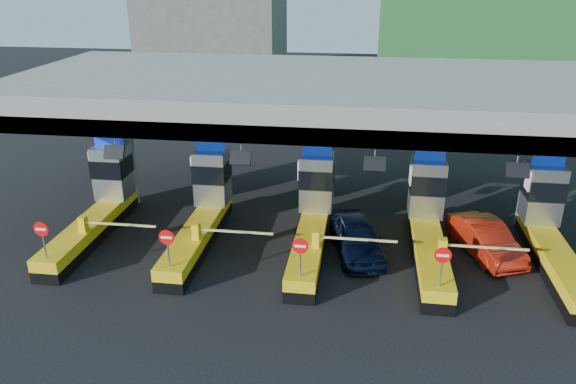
# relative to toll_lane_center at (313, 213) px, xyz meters

# --- Properties ---
(ground) EXTENTS (120.00, 120.00, 0.00)m
(ground) POSITION_rel_toll_lane_center_xyz_m (-0.00, -0.28, -1.40)
(ground) COLOR black
(ground) RESTS_ON ground
(toll_canopy) EXTENTS (28.00, 12.09, 7.00)m
(toll_canopy) POSITION_rel_toll_lane_center_xyz_m (-0.00, 2.59, 4.74)
(toll_canopy) COLOR slate
(toll_canopy) RESTS_ON ground
(toll_lane_far_left) EXTENTS (4.43, 8.00, 4.16)m
(toll_lane_far_left) POSITION_rel_toll_lane_center_xyz_m (-10.00, 0.00, 0.00)
(toll_lane_far_left) COLOR black
(toll_lane_far_left) RESTS_ON ground
(toll_lane_left) EXTENTS (4.43, 8.00, 4.16)m
(toll_lane_left) POSITION_rel_toll_lane_center_xyz_m (-5.00, 0.00, 0.00)
(toll_lane_left) COLOR black
(toll_lane_left) RESTS_ON ground
(toll_lane_center) EXTENTS (4.43, 8.00, 4.16)m
(toll_lane_center) POSITION_rel_toll_lane_center_xyz_m (0.00, 0.00, 0.00)
(toll_lane_center) COLOR black
(toll_lane_center) RESTS_ON ground
(toll_lane_right) EXTENTS (4.43, 8.00, 4.16)m
(toll_lane_right) POSITION_rel_toll_lane_center_xyz_m (5.00, 0.00, 0.00)
(toll_lane_right) COLOR black
(toll_lane_right) RESTS_ON ground
(toll_lane_far_right) EXTENTS (4.43, 8.00, 4.16)m
(toll_lane_far_right) POSITION_rel_toll_lane_center_xyz_m (10.00, 0.00, 0.00)
(toll_lane_far_right) COLOR black
(toll_lane_far_right) RESTS_ON ground
(van) EXTENTS (2.84, 4.87, 1.56)m
(van) POSITION_rel_toll_lane_center_xyz_m (1.98, -0.96, -0.62)
(van) COLOR black
(van) RESTS_ON ground
(red_car) EXTENTS (2.98, 4.72, 1.47)m
(red_car) POSITION_rel_toll_lane_center_xyz_m (7.45, -0.25, -0.66)
(red_car) COLOR #AE1E0D
(red_car) RESTS_ON ground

